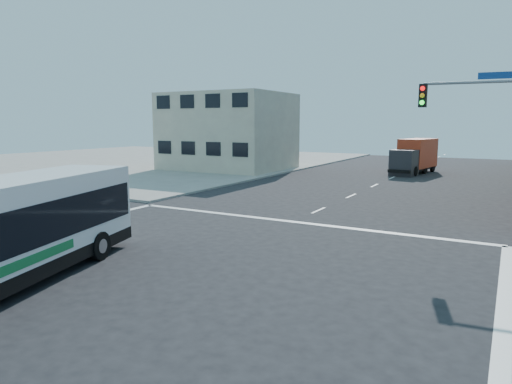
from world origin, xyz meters
The scene contains 5 objects.
ground centered at (0.00, 0.00, 0.00)m, with size 120.00×120.00×0.00m, color black.
sidewalk_nw centered at (-35.00, 35.00, 0.07)m, with size 50.00×50.00×0.15m, color gray.
building_west centered at (-17.02, 29.98, 4.01)m, with size 12.06×10.06×8.00m.
signal_mast_ne centered at (9.08, 10.62, 4.98)m, with size 7.91×1.13×8.07m.
box_truck centered at (1.00, 35.81, 1.64)m, with size 3.38×7.79×3.39m.
Camera 1 is at (9.39, -10.97, 4.91)m, focal length 32.00 mm.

